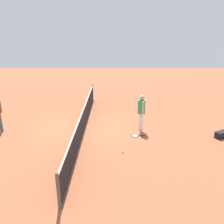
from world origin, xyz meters
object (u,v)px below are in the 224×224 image
object	(u,v)px
tennis_racket_near_player	(136,136)
tennis_ball_by_net	(155,123)
tennis_ball_near_player	(123,152)
tennis_ball_midcourt	(165,116)
equipment_bag	(224,134)
player_near_side	(141,110)

from	to	relation	value
tennis_racket_near_player	tennis_ball_by_net	distance (m)	1.88
tennis_ball_near_player	tennis_ball_midcourt	bearing A→B (deg)	-32.07
tennis_racket_near_player	equipment_bag	size ratio (longest dim) A/B	0.70
player_near_side	tennis_racket_near_player	size ratio (longest dim) A/B	2.90
player_near_side	tennis_ball_midcourt	bearing A→B (deg)	-40.51
player_near_side	tennis_ball_midcourt	xyz separation A→B (m)	(1.80, -1.54, -0.98)
tennis_ball_midcourt	equipment_bag	xyz separation A→B (m)	(-2.49, -2.02, 0.11)
tennis_racket_near_player	tennis_ball_midcourt	bearing A→B (deg)	-36.88
tennis_ball_midcourt	equipment_bag	bearing A→B (deg)	-140.83
player_near_side	tennis_racket_near_player	distance (m)	1.21
tennis_ball_near_player	equipment_bag	distance (m)	4.70
tennis_racket_near_player	equipment_bag	distance (m)	3.85
equipment_bag	tennis_racket_near_player	bearing A→B (deg)	89.18
player_near_side	equipment_bag	distance (m)	3.73
player_near_side	tennis_ball_near_player	distance (m)	2.50
equipment_bag	player_near_side	bearing A→B (deg)	79.12
tennis_ball_near_player	tennis_ball_midcourt	distance (m)	4.62
tennis_racket_near_player	tennis_ball_by_net	xyz separation A→B (m)	(1.49, -1.14, 0.02)
tennis_ball_midcourt	equipment_bag	distance (m)	3.21
tennis_racket_near_player	tennis_ball_by_net	world-z (taller)	tennis_ball_by_net
player_near_side	tennis_ball_by_net	bearing A→B (deg)	-44.89
tennis_racket_near_player	tennis_ball_near_player	distance (m)	1.62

